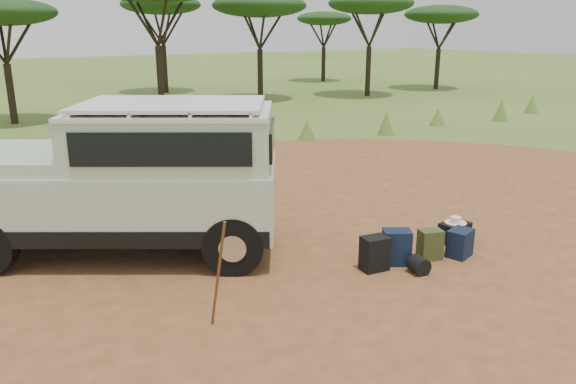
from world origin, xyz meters
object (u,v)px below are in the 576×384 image
safari_vehicle (133,182)px  hard_case (455,233)px  backpack_black (375,254)px  duffel_navy (460,243)px  backpack_olive (430,245)px  backpack_navy (396,247)px  walking_staff (218,275)px

safari_vehicle → hard_case: (4.96, -2.59, -1.06)m
backpack_black → duffel_navy: size_ratio=1.17×
backpack_olive → duffel_navy: bearing=-2.7°
safari_vehicle → backpack_olive: 5.06m
safari_vehicle → backpack_navy: safari_vehicle is taller
backpack_black → backpack_olive: 1.08m
backpack_olive → hard_case: backpack_olive is taller
backpack_olive → hard_case: 0.99m
walking_staff → backpack_olive: walking_staff is taller
walking_staff → backpack_black: size_ratio=2.69×
walking_staff → hard_case: walking_staff is taller
backpack_navy → hard_case: (1.55, 0.17, -0.11)m
backpack_black → duffel_navy: 1.61m
safari_vehicle → duffel_navy: size_ratio=11.58×
backpack_navy → walking_staff: bearing=-142.5°
duffel_navy → walking_staff: bearing=161.9°
safari_vehicle → backpack_navy: bearing=-7.2°
backpack_olive → hard_case: (0.94, 0.31, -0.07)m
duffel_navy → hard_case: duffel_navy is taller
walking_staff → hard_case: (4.86, 0.50, -0.56)m
safari_vehicle → backpack_black: bearing=-11.3°
backpack_black → hard_case: backpack_black is taller
walking_staff → hard_case: 4.92m
backpack_olive → backpack_navy: bearing=-175.6°
backpack_olive → duffel_navy: size_ratio=1.08×
safari_vehicle → duffel_navy: (4.53, -3.09, -1.00)m
backpack_black → backpack_olive: (1.07, -0.15, -0.02)m
backpack_black → walking_staff: bearing=-165.8°
backpack_black → backpack_navy: size_ratio=0.96×
backpack_navy → safari_vehicle: bearing=172.9°
walking_staff → backpack_black: (2.85, 0.34, -0.46)m
hard_case → backpack_navy: bearing=179.0°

